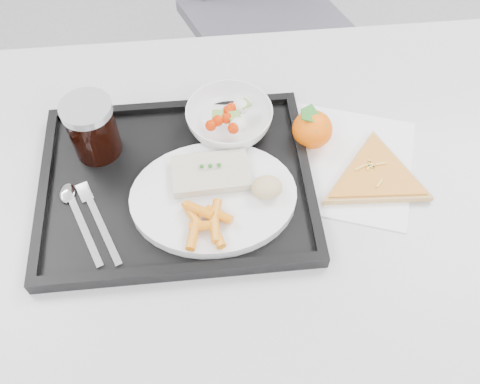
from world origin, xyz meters
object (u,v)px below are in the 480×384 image
Objects in this scene: salad_bowl at (229,119)px; tray at (177,184)px; dinner_plate at (213,197)px; tangerine at (312,129)px; cola_glass at (92,127)px; pizza_slice at (376,177)px; table at (223,213)px.

tray is at bearing -132.20° from salad_bowl.
dinner_plate is 0.22m from tangerine.
tangerine is (0.18, 0.12, 0.01)m from dinner_plate.
cola_glass is 0.37m from tangerine.
salad_bowl is 2.07× the size of tangerine.
pizza_slice is (0.34, -0.02, 0.00)m from tray.
tangerine reaches higher than dinner_plate.
salad_bowl is at bearing 47.80° from tray.
pizza_slice is at bearing -44.61° from tangerine.
table is at bearing -26.38° from cola_glass.
salad_bowl is at bearing 166.35° from tangerine.
table is 0.27m from cola_glass.
pizza_slice is (0.24, -0.13, -0.03)m from salad_bowl.
tray is at bearing 176.65° from pizza_slice.
tangerine is 0.14m from pizza_slice.
cola_glass is at bearing 167.53° from pizza_slice.
pizza_slice is (0.26, -0.00, 0.08)m from table.
tray is 6.12× the size of tangerine.
dinner_plate is 0.94× the size of pizza_slice.
tangerine is (0.37, -0.01, -0.04)m from cola_glass.
salad_bowl reaches higher than pizza_slice.
tangerine is (0.14, -0.03, -0.00)m from salad_bowl.
salad_bowl reaches higher than dinner_plate.
tray is at bearing 165.95° from table.
dinner_plate is 2.50× the size of cola_glass.
cola_glass is (-0.23, -0.02, 0.03)m from salad_bowl.
salad_bowl is (0.10, 0.11, 0.03)m from tray.
dinner_plate is 0.23m from cola_glass.
dinner_plate is at bearing -36.29° from tray.
dinner_plate is at bearing -147.06° from tangerine.
salad_bowl is at bearing 75.53° from dinner_plate.
salad_bowl is (0.04, 0.15, 0.01)m from dinner_plate.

